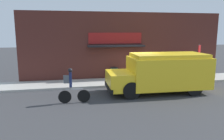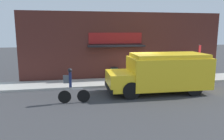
{
  "view_description": "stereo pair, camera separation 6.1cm",
  "coord_description": "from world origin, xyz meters",
  "px_view_note": "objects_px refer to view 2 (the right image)",
  "views": [
    {
      "loc": [
        -3.86,
        -12.5,
        3.36
      ],
      "look_at": [
        -1.42,
        -0.2,
        1.1
      ],
      "focal_mm": 35.0,
      "sensor_mm": 36.0,
      "label": 1
    },
    {
      "loc": [
        -3.8,
        -12.51,
        3.36
      ],
      "look_at": [
        -1.42,
        -0.2,
        1.1
      ],
      "focal_mm": 35.0,
      "sensor_mm": 36.0,
      "label": 2
    }
  ],
  "objects_px": {
    "stop_sign_post": "(199,56)",
    "trash_bin": "(114,73)",
    "school_bus": "(162,72)",
    "cyclist": "(71,86)"
  },
  "relations": [
    {
      "from": "stop_sign_post",
      "to": "trash_bin",
      "type": "xyz_separation_m",
      "value": [
        -5.61,
        1.01,
        -1.16
      ]
    },
    {
      "from": "stop_sign_post",
      "to": "school_bus",
      "type": "bearing_deg",
      "value": -148.11
    },
    {
      "from": "stop_sign_post",
      "to": "trash_bin",
      "type": "distance_m",
      "value": 5.82
    },
    {
      "from": "school_bus",
      "to": "trash_bin",
      "type": "xyz_separation_m",
      "value": [
        -2.0,
        3.26,
        -0.6
      ]
    },
    {
      "from": "school_bus",
      "to": "cyclist",
      "type": "bearing_deg",
      "value": -168.16
    },
    {
      "from": "cyclist",
      "to": "stop_sign_post",
      "type": "relative_size",
      "value": 0.72
    },
    {
      "from": "stop_sign_post",
      "to": "trash_bin",
      "type": "relative_size",
      "value": 2.92
    },
    {
      "from": "cyclist",
      "to": "stop_sign_post",
      "type": "bearing_deg",
      "value": 21.98
    },
    {
      "from": "school_bus",
      "to": "trash_bin",
      "type": "relative_size",
      "value": 6.93
    },
    {
      "from": "stop_sign_post",
      "to": "trash_bin",
      "type": "bearing_deg",
      "value": 169.79
    }
  ]
}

